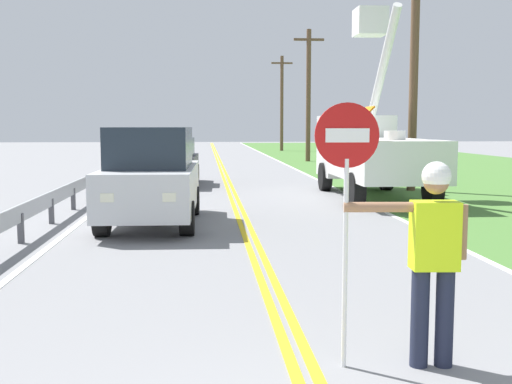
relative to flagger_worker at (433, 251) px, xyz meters
name	(u,v)px	position (x,y,z in m)	size (l,w,h in m)	color
centerline_yellow_left	(226,185)	(-1.22, 17.16, -1.04)	(0.11, 110.00, 0.01)	yellow
centerline_yellow_right	(231,185)	(-1.04, 17.16, -1.04)	(0.11, 110.00, 0.01)	yellow
edge_line_right	(327,184)	(2.47, 17.16, -1.04)	(0.12, 110.00, 0.01)	silver
edge_line_left	(128,186)	(-4.73, 17.16, -1.04)	(0.12, 110.00, 0.01)	silver
flagger_worker	(433,251)	(0.00, 0.00, 0.00)	(1.09, 0.27, 1.83)	#1E2338
stop_sign_paddle	(346,175)	(-0.77, 0.05, 0.66)	(0.56, 0.04, 2.33)	silver
utility_bucket_truck	(370,149)	(3.00, 13.26, 0.37)	(2.67, 6.81, 5.63)	white
oncoming_suv_nearest	(152,176)	(-3.12, 8.30, 0.01)	(2.01, 4.65, 2.10)	silver
oncoming_sedan_second	(171,162)	(-3.21, 17.45, -0.21)	(2.02, 4.16, 1.70)	black
utility_pole_near	(415,48)	(4.80, 14.75, 3.59)	(1.80, 0.28, 8.90)	brown
utility_pole_mid	(308,93)	(4.20, 31.78, 3.02)	(1.80, 0.28, 7.78)	brown
utility_pole_far	(282,102)	(4.59, 47.80, 3.13)	(1.80, 0.28, 7.99)	brown
guardrail_left_shoulder	(82,185)	(-5.33, 12.00, -0.53)	(0.10, 32.00, 0.71)	#9EA0A3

